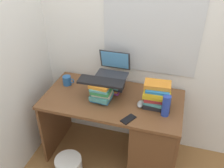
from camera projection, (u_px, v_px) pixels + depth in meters
name	position (u px, v px, depth m)	size (l,w,h in m)	color
ground_plane	(112.00, 154.00, 2.75)	(6.00, 6.00, 0.00)	olive
wall_back	(124.00, 30.00, 2.36)	(6.00, 0.06, 2.60)	white
wall_left	(22.00, 35.00, 2.26)	(0.05, 6.00, 2.60)	silver
desk	(144.00, 134.00, 2.43)	(1.32, 0.67, 0.76)	brown
book_stack_tall	(111.00, 84.00, 2.41)	(0.24, 0.20, 0.16)	#8C338C
book_stack_keyboard_riser	(101.00, 92.00, 2.26)	(0.20, 0.20, 0.19)	#2672B2
book_stack_side	(157.00, 95.00, 2.18)	(0.25, 0.20, 0.24)	black
laptop	(113.00, 69.00, 2.38)	(0.30, 0.27, 0.22)	#2D2D33
keyboard	(101.00, 82.00, 2.21)	(0.42, 0.14, 0.02)	black
computer_mouse	(141.00, 104.00, 2.23)	(0.06, 0.10, 0.04)	#A5A8AD
mug	(67.00, 81.00, 2.52)	(0.12, 0.08, 0.10)	#265999
water_bottle	(166.00, 106.00, 2.08)	(0.07, 0.07, 0.20)	#263FA5
cell_phone	(128.00, 119.00, 2.08)	(0.07, 0.14, 0.01)	black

